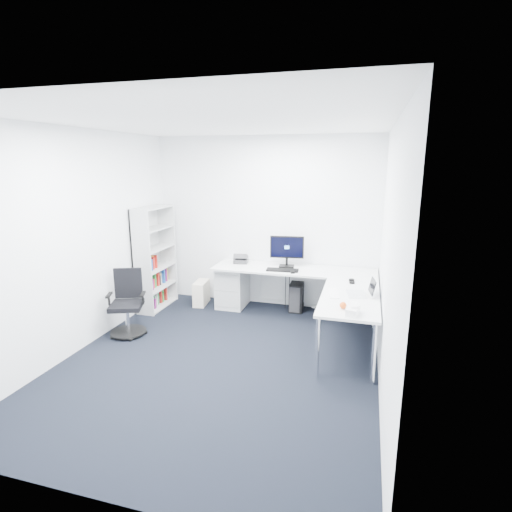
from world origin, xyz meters
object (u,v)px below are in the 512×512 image
(l_desk, at_px, (289,298))
(laptop, at_px, (357,286))
(bookshelf, at_px, (155,258))
(task_chair, at_px, (126,304))
(monitor, at_px, (287,251))

(l_desk, relative_size, laptop, 7.84)
(bookshelf, height_order, laptop, bookshelf)
(task_chair, relative_size, monitor, 1.72)
(monitor, xyz_separation_m, laptop, (1.08, -1.08, -0.14))
(l_desk, relative_size, monitor, 4.77)
(monitor, bearing_deg, l_desk, -81.05)
(task_chair, bearing_deg, monitor, 17.05)
(l_desk, bearing_deg, task_chair, -152.92)
(bookshelf, xyz_separation_m, laptop, (3.13, -0.70, 0.02))
(task_chair, height_order, monitor, monitor)
(l_desk, xyz_separation_m, task_chair, (-2.02, -1.03, 0.08))
(bookshelf, height_order, task_chair, bookshelf)
(task_chair, bearing_deg, bookshelf, 77.65)
(bookshelf, bearing_deg, l_desk, -1.32)
(task_chair, distance_m, monitor, 2.44)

